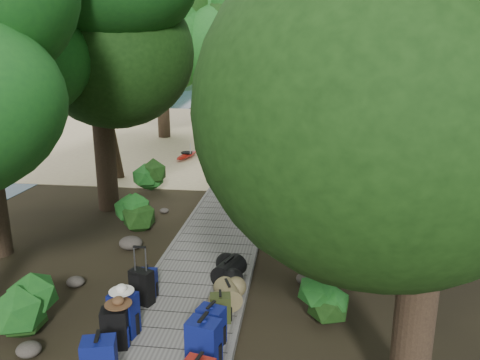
% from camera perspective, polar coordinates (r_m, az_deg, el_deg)
% --- Properties ---
extents(ground, '(120.00, 120.00, 0.00)m').
position_cam_1_polar(ground, '(10.52, -3.54, -9.36)').
color(ground, '#2E2617').
rests_on(ground, ground).
extents(sand_beach, '(40.00, 22.00, 0.02)m').
position_cam_1_polar(sand_beach, '(25.82, 3.16, 5.58)').
color(sand_beach, '#CFC18C').
rests_on(sand_beach, ground).
extents(boardwalk, '(2.00, 12.00, 0.12)m').
position_cam_1_polar(boardwalk, '(11.40, -2.59, -7.01)').
color(boardwalk, gray).
rests_on(boardwalk, ground).
extents(backpack_left_b, '(0.43, 0.35, 0.70)m').
position_cam_1_polar(backpack_left_b, '(7.50, -15.05, -16.82)').
color(backpack_left_b, black).
rests_on(backpack_left_b, boardwalk).
extents(backpack_left_c, '(0.46, 0.36, 0.77)m').
position_cam_1_polar(backpack_left_c, '(7.75, -13.99, -15.32)').
color(backpack_left_c, navy).
rests_on(backpack_left_c, boardwalk).
extents(backpack_left_d, '(0.38, 0.29, 0.55)m').
position_cam_1_polar(backpack_left_d, '(8.79, -11.33, -12.04)').
color(backpack_left_d, navy).
rests_on(backpack_left_d, boardwalk).
extents(backpack_right_b, '(0.50, 0.40, 0.80)m').
position_cam_1_polar(backpack_right_b, '(6.87, -4.44, -19.06)').
color(backpack_right_b, navy).
rests_on(backpack_right_b, boardwalk).
extents(backpack_right_c, '(0.45, 0.38, 0.67)m').
position_cam_1_polar(backpack_right_c, '(7.36, -3.52, -17.10)').
color(backpack_right_c, navy).
rests_on(backpack_right_c, boardwalk).
extents(backpack_right_d, '(0.38, 0.30, 0.51)m').
position_cam_1_polar(backpack_right_d, '(7.92, -2.40, -15.17)').
color(backpack_right_d, '#2F3815').
rests_on(backpack_right_d, boardwalk).
extents(duffel_right_khaki, '(0.59, 0.69, 0.39)m').
position_cam_1_polar(duffel_right_khaki, '(8.40, -1.51, -13.73)').
color(duffel_right_khaki, olive).
rests_on(duffel_right_khaki, boardwalk).
extents(duffel_right_black, '(0.64, 0.80, 0.44)m').
position_cam_1_polar(duffel_right_black, '(9.14, -1.34, -11.01)').
color(duffel_right_black, black).
rests_on(duffel_right_black, boardwalk).
extents(suitcase_on_boardwalk, '(0.45, 0.34, 0.62)m').
position_cam_1_polar(suitcase_on_boardwalk, '(8.55, -11.88, -12.62)').
color(suitcase_on_boardwalk, black).
rests_on(suitcase_on_boardwalk, boardwalk).
extents(lone_suitcase_on_sand, '(0.41, 0.29, 0.59)m').
position_cam_1_polar(lone_suitcase_on_sand, '(17.79, 2.75, 2.10)').
color(lone_suitcase_on_sand, black).
rests_on(lone_suitcase_on_sand, sand_beach).
extents(hat_brown, '(0.40, 0.40, 0.12)m').
position_cam_1_polar(hat_brown, '(7.31, -14.64, -14.02)').
color(hat_brown, '#51351E').
rests_on(hat_brown, backpack_left_b).
extents(hat_white, '(0.38, 0.38, 0.13)m').
position_cam_1_polar(hat_white, '(7.49, -14.28, -12.59)').
color(hat_white, silver).
rests_on(hat_white, backpack_left_c).
extents(kayak, '(1.48, 3.62, 0.35)m').
position_cam_1_polar(kayak, '(19.99, -6.51, 3.15)').
color(kayak, '#A9160E').
rests_on(kayak, sand_beach).
extents(sun_lounger, '(1.00, 1.82, 0.56)m').
position_cam_1_polar(sun_lounger, '(19.65, 11.71, 3.02)').
color(sun_lounger, silver).
rests_on(sun_lounger, sand_beach).
extents(tree_right_a, '(4.29, 4.29, 7.15)m').
position_cam_1_polar(tree_right_a, '(5.66, 22.75, 5.78)').
color(tree_right_a, black).
rests_on(tree_right_a, ground).
extents(tree_right_b, '(5.58, 5.58, 9.96)m').
position_cam_1_polar(tree_right_b, '(9.32, 24.34, 17.64)').
color(tree_right_b, black).
rests_on(tree_right_b, ground).
extents(tree_right_c, '(4.70, 4.70, 8.13)m').
position_cam_1_polar(tree_right_c, '(11.67, 14.50, 13.27)').
color(tree_right_c, black).
rests_on(tree_right_c, ground).
extents(tree_right_e, '(4.97, 4.97, 8.95)m').
position_cam_1_polar(tree_right_e, '(16.17, 17.97, 14.94)').
color(tree_right_e, black).
rests_on(tree_right_e, ground).
extents(tree_right_f, '(6.01, 6.01, 10.74)m').
position_cam_1_polar(tree_right_f, '(19.71, 21.17, 17.23)').
color(tree_right_f, black).
rests_on(tree_right_f, ground).
extents(tree_left_c, '(4.78, 4.78, 8.32)m').
position_cam_1_polar(tree_left_c, '(13.43, -16.94, 13.71)').
color(tree_left_c, black).
rests_on(tree_left_c, ground).
extents(tree_back_a, '(5.11, 5.11, 8.85)m').
position_cam_1_polar(tree_back_a, '(25.06, -0.47, 15.44)').
color(tree_back_a, black).
rests_on(tree_back_a, ground).
extents(tree_back_b, '(5.59, 5.59, 9.98)m').
position_cam_1_polar(tree_back_b, '(25.46, 8.41, 16.56)').
color(tree_back_b, black).
rests_on(tree_back_b, ground).
extents(tree_back_c, '(4.59, 4.59, 8.26)m').
position_cam_1_polar(tree_back_c, '(25.32, 15.05, 14.28)').
color(tree_back_c, black).
rests_on(tree_back_c, ground).
extents(tree_back_d, '(5.41, 5.41, 9.01)m').
position_cam_1_polar(tree_back_d, '(24.91, -9.64, 15.43)').
color(tree_back_d, black).
rests_on(tree_back_d, ground).
extents(palm_right_a, '(4.42, 4.42, 7.53)m').
position_cam_1_polar(palm_right_a, '(15.06, 11.71, 12.67)').
color(palm_right_a, '#123D11').
rests_on(palm_right_a, ground).
extents(palm_right_b, '(4.62, 4.62, 8.92)m').
position_cam_1_polar(palm_right_b, '(20.21, 17.08, 14.91)').
color(palm_right_b, '#123D11').
rests_on(palm_right_b, ground).
extents(palm_right_c, '(4.63, 4.63, 7.37)m').
position_cam_1_polar(palm_right_c, '(21.76, 10.27, 13.27)').
color(palm_right_c, '#123D11').
rests_on(palm_right_c, ground).
extents(palm_left_a, '(4.02, 4.02, 6.40)m').
position_cam_1_polar(palm_left_a, '(16.92, -15.88, 10.75)').
color(palm_left_a, '#123D11').
rests_on(palm_left_a, ground).
extents(rock_left_a, '(0.38, 0.34, 0.21)m').
position_cam_1_polar(rock_left_a, '(8.08, -24.36, -18.30)').
color(rock_left_a, '#4C473F').
rests_on(rock_left_a, ground).
extents(rock_left_b, '(0.35, 0.31, 0.19)m').
position_cam_1_polar(rock_left_b, '(9.80, -19.41, -11.61)').
color(rock_left_b, '#4C473F').
rests_on(rock_left_b, ground).
extents(rock_left_c, '(0.54, 0.49, 0.30)m').
position_cam_1_polar(rock_left_c, '(11.14, -13.18, -7.48)').
color(rock_left_c, '#4C473F').
rests_on(rock_left_c, ground).
extents(rock_left_d, '(0.26, 0.23, 0.14)m').
position_cam_1_polar(rock_left_d, '(13.38, -9.22, -3.70)').
color(rock_left_d, '#4C473F').
rests_on(rock_left_d, ground).
extents(rock_right_b, '(0.45, 0.41, 0.25)m').
position_cam_1_polar(rock_right_b, '(9.41, 8.26, -11.84)').
color(rock_right_b, '#4C473F').
rests_on(rock_right_b, ground).
extents(rock_right_c, '(0.30, 0.27, 0.17)m').
position_cam_1_polar(rock_right_c, '(11.89, 4.39, -5.96)').
color(rock_right_c, '#4C473F').
rests_on(rock_right_c, ground).
extents(rock_right_d, '(0.51, 0.46, 0.28)m').
position_cam_1_polar(rock_right_d, '(14.39, 11.11, -2.13)').
color(rock_right_d, '#4C473F').
rests_on(rock_right_d, ground).
extents(shrub_left_a, '(0.96, 0.96, 0.87)m').
position_cam_1_polar(shrub_left_a, '(8.42, -23.82, -14.15)').
color(shrub_left_a, '#174F1A').
rests_on(shrub_left_a, ground).
extents(shrub_left_b, '(1.00, 1.00, 0.90)m').
position_cam_1_polar(shrub_left_b, '(12.25, -12.87, -3.83)').
color(shrub_left_b, '#174F1A').
rests_on(shrub_left_b, ground).
extents(shrub_left_c, '(1.25, 1.25, 1.13)m').
position_cam_1_polar(shrub_left_c, '(15.33, -10.83, 0.61)').
color(shrub_left_c, '#174F1A').
rests_on(shrub_left_c, ground).
extents(shrub_right_a, '(0.86, 0.86, 0.77)m').
position_cam_1_polar(shrub_right_a, '(8.08, 9.82, -14.65)').
color(shrub_right_a, '#174F1A').
rests_on(shrub_right_a, ground).
extents(shrub_right_b, '(1.41, 1.41, 1.26)m').
position_cam_1_polar(shrub_right_b, '(11.87, 9.28, -3.33)').
color(shrub_right_b, '#174F1A').
rests_on(shrub_right_b, ground).
extents(shrub_right_c, '(0.89, 0.89, 0.81)m').
position_cam_1_polar(shrub_right_c, '(15.06, 8.00, -0.16)').
color(shrub_right_c, '#174F1A').
rests_on(shrub_right_c, ground).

